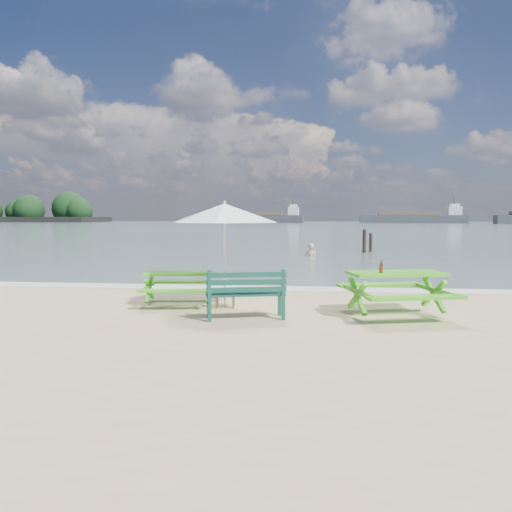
# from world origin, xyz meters

# --- Properties ---
(sea) EXTENTS (300.00, 300.00, 0.00)m
(sea) POSITION_xyz_m (0.00, 85.00, 0.00)
(sea) COLOR slate
(sea) RESTS_ON ground
(foam_strip) EXTENTS (22.00, 0.90, 0.01)m
(foam_strip) POSITION_xyz_m (0.00, 4.60, 0.01)
(foam_strip) COLOR silver
(foam_strip) RESTS_ON ground
(picnic_table_left) EXTENTS (1.68, 1.83, 0.71)m
(picnic_table_left) POSITION_xyz_m (-2.05, 1.99, 0.34)
(picnic_table_left) COLOR green
(picnic_table_left) RESTS_ON ground
(picnic_table_right) EXTENTS (2.24, 2.38, 0.86)m
(picnic_table_right) POSITION_xyz_m (2.45, 1.25, 0.41)
(picnic_table_right) COLOR green
(picnic_table_right) RESTS_ON ground
(park_bench) EXTENTS (1.55, 0.83, 0.91)m
(park_bench) POSITION_xyz_m (-0.42, 0.68, 0.28)
(park_bench) COLOR #0E3C32
(park_bench) RESTS_ON ground
(side_table) EXTENTS (0.50, 0.50, 0.29)m
(side_table) POSITION_xyz_m (-1.01, 1.82, 0.15)
(side_table) COLOR brown
(side_table) RESTS_ON ground
(patio_umbrella) EXTENTS (2.49, 2.49, 2.20)m
(patio_umbrella) POSITION_xyz_m (-1.01, 1.82, 2.00)
(patio_umbrella) COLOR silver
(patio_umbrella) RESTS_ON ground
(beer_bottle) EXTENTS (0.07, 0.07, 0.27)m
(beer_bottle) POSITION_xyz_m (2.14, 1.09, 0.94)
(beer_bottle) COLOR brown
(beer_bottle) RESTS_ON picnic_table_right
(swimmer) EXTENTS (0.70, 0.54, 1.72)m
(swimmer) POSITION_xyz_m (0.81, 15.66, -0.25)
(swimmer) COLOR tan
(swimmer) RESTS_ON ground
(mooring_pilings) EXTENTS (0.59, 0.79, 1.42)m
(mooring_pilings) POSITION_xyz_m (3.78, 18.49, 0.47)
(mooring_pilings) COLOR black
(mooring_pilings) RESTS_ON ground
(cargo_ships) EXTENTS (116.99, 21.45, 4.40)m
(cargo_ships) POSITION_xyz_m (38.24, 126.63, 1.18)
(cargo_ships) COLOR #34373E
(cargo_ships) RESTS_ON ground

